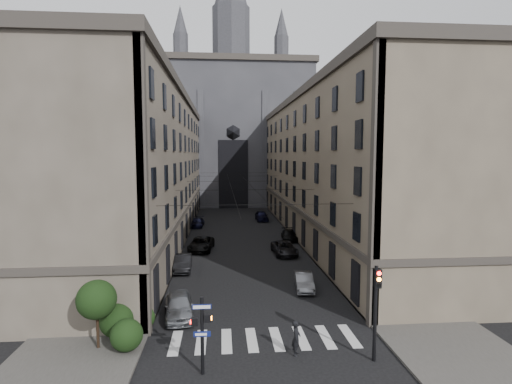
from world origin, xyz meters
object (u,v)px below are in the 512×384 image
object	(u,v)px
car_right_midfar	(289,235)
car_left_midnear	(183,263)
car_left_far	(197,222)
car_right_near	(304,281)
car_left_near	(179,306)
car_left_midfar	(201,244)
pedestrian	(296,338)
car_right_midnear	(284,248)
traffic_light_right	(376,302)
pedestrian_signal_left	(202,330)
car_right_far	(262,216)
gothic_tower	(232,125)

from	to	relation	value
car_right_midfar	car_left_midnear	bearing A→B (deg)	-131.35
car_left_far	car_right_near	world-z (taller)	car_left_far
car_left_near	car_left_midfar	size ratio (longest dim) A/B	0.87
car_left_midfar	car_right_near	world-z (taller)	car_left_midfar
pedestrian	car_right_midnear	bearing A→B (deg)	11.09
car_left_midnear	car_right_near	world-z (taller)	car_left_midnear
car_left_midnear	car_right_midfar	bearing A→B (deg)	42.90
car_left_near	traffic_light_right	bearing A→B (deg)	-39.44
car_right_midnear	pedestrian	distance (m)	22.25
car_left_midnear	car_left_midfar	xyz separation A→B (m)	(1.35, 7.87, 0.01)
pedestrian_signal_left	car_right_midfar	xyz separation A→B (m)	(9.71, 30.75, -1.66)
car_left_midfar	car_right_midfar	world-z (taller)	car_left_midfar
car_right_far	pedestrian	world-z (taller)	pedestrian
car_right_midfar	car_right_near	bearing A→B (deg)	-92.46
car_left_far	car_right_near	xyz separation A→B (m)	(10.40, -29.51, -0.00)
car_left_midfar	pedestrian	size ratio (longest dim) A/B	2.81
car_right_midnear	car_left_near	bearing A→B (deg)	-124.16
car_right_midnear	car_right_far	size ratio (longest dim) A/B	1.08
car_right_near	pedestrian	distance (m)	10.90
pedestrian_signal_left	car_left_midnear	xyz separation A→B (m)	(-2.69, 18.35, -1.57)
traffic_light_right	car_left_near	world-z (taller)	traffic_light_right
gothic_tower	car_right_far	size ratio (longest dim) A/B	12.24
traffic_light_right	car_left_near	xyz separation A→B (m)	(-11.02, 6.86, -2.49)
car_left_midfar	car_right_midnear	size ratio (longest dim) A/B	1.06
gothic_tower	car_left_near	distance (m)	68.54
pedestrian_signal_left	car_left_near	distance (m)	7.68
gothic_tower	car_right_near	size ratio (longest dim) A/B	14.34
traffic_light_right	car_left_far	distance (m)	42.90
car_right_midfar	pedestrian_signal_left	bearing A→B (deg)	-103.88
car_right_midnear	pedestrian_signal_left	bearing A→B (deg)	-111.63
traffic_light_right	car_left_midfar	xyz separation A→B (m)	(-10.45, 25.81, -2.53)
car_right_midnear	pedestrian	xyz separation A→B (m)	(-2.86, -22.07, 0.25)
pedestrian_signal_left	car_right_midnear	bearing A→B (deg)	71.39
car_right_midfar	pedestrian	xyz separation A→B (m)	(-4.64, -29.25, 0.31)
car_left_midnear	car_left_midfar	world-z (taller)	car_left_midfar
traffic_light_right	gothic_tower	bearing A→B (deg)	94.38
car_left_midnear	car_right_midnear	distance (m)	11.83
gothic_tower	car_left_midfar	bearing A→B (deg)	-95.87
car_right_near	car_right_far	bearing A→B (deg)	95.77
car_left_midnear	car_left_far	size ratio (longest dim) A/B	0.99
pedestrian_signal_left	car_right_far	distance (m)	46.99
gothic_tower	pedestrian	xyz separation A→B (m)	(1.56, -71.96, -16.83)
traffic_light_right	car_left_midnear	world-z (taller)	traffic_light_right
pedestrian_signal_left	gothic_tower	bearing A→B (deg)	87.26
car_left_far	car_right_far	distance (m)	11.43
car_left_midfar	pedestrian	xyz separation A→B (m)	(6.41, -24.73, 0.21)
car_left_near	car_left_midfar	distance (m)	18.95
gothic_tower	car_left_midfar	size ratio (longest dim) A/B	10.65
gothic_tower	car_left_far	distance (m)	36.72
gothic_tower	car_right_midnear	world-z (taller)	gothic_tower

